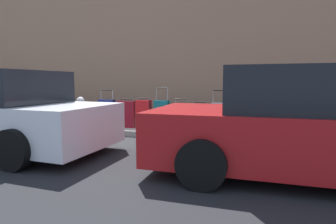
# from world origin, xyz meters

# --- Properties ---
(ground_plane) EXTENTS (40.00, 40.00, 0.00)m
(ground_plane) POSITION_xyz_m (0.00, 0.00, 0.00)
(ground_plane) COLOR black
(sidewalk_curb) EXTENTS (18.00, 5.00, 0.14)m
(sidewalk_curb) POSITION_xyz_m (0.00, -2.50, 0.07)
(sidewalk_curb) COLOR gray
(sidewalk_curb) RESTS_ON ground_plane
(building_facade_sidewalk_side) EXTENTS (24.00, 3.00, 8.97)m
(building_facade_sidewalk_side) POSITION_xyz_m (0.00, -7.84, 4.48)
(building_facade_sidewalk_side) COLOR #936B51
(building_facade_sidewalk_side) RESTS_ON ground_plane
(suitcase_maroon_0) EXTENTS (0.45, 0.24, 0.80)m
(suitcase_maroon_0) POSITION_xyz_m (-4.21, -0.50, 0.51)
(suitcase_maroon_0) COLOR maroon
(suitcase_maroon_0) RESTS_ON sidewalk_curb
(suitcase_navy_1) EXTENTS (0.43, 0.25, 0.87)m
(suitcase_navy_1) POSITION_xyz_m (-3.66, -0.54, 0.43)
(suitcase_navy_1) COLOR navy
(suitcase_navy_1) RESTS_ON sidewalk_curb
(suitcase_silver_2) EXTENTS (0.41, 0.21, 1.01)m
(suitcase_silver_2) POSITION_xyz_m (-3.14, -0.47, 0.49)
(suitcase_silver_2) COLOR #9EA0A8
(suitcase_silver_2) RESTS_ON sidewalk_curb
(suitcase_black_3) EXTENTS (0.35, 0.24, 0.71)m
(suitcase_black_3) POSITION_xyz_m (-2.65, -0.54, 0.47)
(suitcase_black_3) COLOR black
(suitcase_black_3) RESTS_ON sidewalk_curb
(suitcase_olive_4) EXTENTS (0.36, 0.20, 0.79)m
(suitcase_olive_4) POSITION_xyz_m (-2.18, -0.52, 0.40)
(suitcase_olive_4) COLOR #59601E
(suitcase_olive_4) RESTS_ON sidewalk_curb
(suitcase_teal_5) EXTENTS (0.36, 0.23, 1.07)m
(suitcase_teal_5) POSITION_xyz_m (-1.71, -0.42, 0.51)
(suitcase_teal_5) COLOR #0F606B
(suitcase_teal_5) RESTS_ON sidewalk_curb
(suitcase_red_6) EXTENTS (0.37, 0.24, 0.80)m
(suitcase_red_6) POSITION_xyz_m (-1.24, -0.39, 0.51)
(suitcase_red_6) COLOR red
(suitcase_red_6) RESTS_ON sidewalk_curb
(suitcase_maroon_7) EXTENTS (0.48, 0.25, 0.76)m
(suitcase_maroon_7) POSITION_xyz_m (-0.70, -0.53, 0.49)
(suitcase_maroon_7) COLOR maroon
(suitcase_maroon_7) RESTS_ON sidewalk_curb
(suitcase_navy_8) EXTENTS (0.42, 0.23, 0.99)m
(suitcase_navy_8) POSITION_xyz_m (-0.15, -0.50, 0.50)
(suitcase_navy_8) COLOR navy
(suitcase_navy_8) RESTS_ON sidewalk_curb
(fire_hydrant) EXTENTS (0.39, 0.21, 0.79)m
(fire_hydrant) POSITION_xyz_m (0.64, -0.47, 0.55)
(fire_hydrant) COLOR #99999E
(fire_hydrant) RESTS_ON sidewalk_curb
(bollard_post) EXTENTS (0.15, 0.15, 0.67)m
(bollard_post) POSITION_xyz_m (1.37, -0.32, 0.48)
(bollard_post) COLOR #333338
(bollard_post) RESTS_ON sidewalk_curb
(parking_meter) EXTENTS (0.12, 0.09, 1.27)m
(parking_meter) POSITION_xyz_m (-5.10, -0.72, 0.97)
(parking_meter) COLOR slate
(parking_meter) RESTS_ON sidewalk_curb
(parked_car_red_0) EXTENTS (4.65, 2.18, 1.54)m
(parked_car_red_0) POSITION_xyz_m (-4.70, 1.87, 0.73)
(parked_car_red_0) COLOR #AD1619
(parked_car_red_0) RESTS_ON ground_plane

